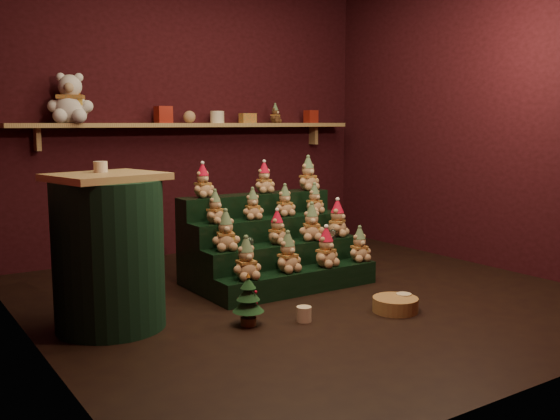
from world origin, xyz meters
TOP-DOWN VIEW (x-y plane):
  - ground at (0.00, 0.00)m, footprint 4.00×4.00m
  - back_wall at (0.00, 2.05)m, footprint 4.00×0.10m
  - left_wall at (-2.05, 0.00)m, footprint 0.10×4.00m
  - right_wall at (2.05, 0.00)m, footprint 0.10×4.00m
  - back_shelf at (0.00, 1.87)m, footprint 3.60×0.26m
  - riser_tier_front at (0.00, 0.10)m, footprint 1.40×0.22m
  - riser_tier_midfront at (0.00, 0.32)m, footprint 1.40×0.22m
  - riser_tier_midback at (0.00, 0.54)m, footprint 1.40×0.22m
  - riser_tier_back at (0.00, 0.76)m, footprint 1.40×0.22m
  - teddy_0 at (-0.49, 0.09)m, footprint 0.24×0.22m
  - teddy_1 at (-0.10, 0.11)m, footprint 0.24×0.22m
  - teddy_2 at (0.25, 0.09)m, footprint 0.26×0.25m
  - teddy_3 at (0.61, 0.09)m, footprint 0.22×0.20m
  - teddy_4 at (-0.52, 0.33)m, footprint 0.27×0.25m
  - teddy_5 at (-0.06, 0.32)m, footprint 0.25×0.24m
  - teddy_6 at (0.27, 0.30)m, footprint 0.28×0.26m
  - teddy_7 at (0.56, 0.32)m, footprint 0.29×0.28m
  - teddy_8 at (-0.51, 0.53)m, footprint 0.23×0.22m
  - teddy_9 at (-0.15, 0.55)m, footprint 0.21×0.19m
  - teddy_10 at (0.17, 0.55)m, footprint 0.19×0.18m
  - teddy_11 at (0.47, 0.53)m, footprint 0.20×0.19m
  - teddy_12 at (-0.49, 0.77)m, footprint 0.22×0.21m
  - teddy_13 at (0.11, 0.78)m, footprint 0.20×0.18m
  - teddy_14 at (0.55, 0.74)m, footprint 0.23×0.21m
  - snow_globe_a at (-0.36, 0.26)m, footprint 0.07×0.07m
  - snow_globe_b at (-0.01, 0.26)m, footprint 0.06×0.06m
  - snow_globe_c at (0.46, 0.26)m, footprint 0.06×0.06m
  - side_table at (-1.51, 0.09)m, footprint 0.77×0.70m
  - table_ornament at (-1.51, 0.19)m, footprint 0.09×0.09m
  - mini_christmas_tree at (-0.74, -0.37)m, footprint 0.21×0.21m
  - mug_left at (-0.39, -0.51)m, footprint 0.10×0.10m
  - mug_right at (0.38, -0.66)m, footprint 0.11×0.11m
  - wicker_basket at (0.28, -0.69)m, footprint 0.39×0.39m
  - white_bear at (-1.23, 1.84)m, footprint 0.49×0.47m
  - brown_bear at (0.92, 1.84)m, footprint 0.18×0.18m
  - gift_tin_red_a at (-0.36, 1.85)m, footprint 0.14×0.14m
  - gift_tin_cream at (0.22, 1.85)m, footprint 0.14×0.14m
  - gift_tin_red_b at (1.40, 1.85)m, footprint 0.12×0.12m
  - shelf_plush_ball at (-0.08, 1.85)m, footprint 0.12×0.12m
  - scarf_gift_box at (0.58, 1.85)m, footprint 0.16×0.10m

SIDE VIEW (x-z plane):
  - ground at x=0.00m, z-range 0.00..0.00m
  - wicker_basket at x=0.28m, z-range 0.00..0.10m
  - mug_left at x=-0.39m, z-range 0.00..0.10m
  - mug_right at x=0.38m, z-range 0.00..0.11m
  - riser_tier_front at x=0.00m, z-range 0.00..0.18m
  - mini_christmas_tree at x=-0.74m, z-range 0.00..0.35m
  - riser_tier_midfront at x=0.00m, z-range 0.00..0.36m
  - riser_tier_midback at x=0.00m, z-range 0.00..0.54m
  - teddy_3 at x=0.61m, z-range 0.18..0.46m
  - teddy_1 at x=-0.10m, z-range 0.18..0.49m
  - teddy_2 at x=0.25m, z-range 0.18..0.49m
  - teddy_0 at x=-0.49m, z-range 0.18..0.49m
  - riser_tier_back at x=0.00m, z-range 0.00..0.72m
  - snow_globe_b at x=-0.01m, z-range 0.36..0.44m
  - snow_globe_c at x=0.46m, z-range 0.36..0.44m
  - snow_globe_a at x=-0.36m, z-range 0.36..0.45m
  - teddy_5 at x=-0.06m, z-range 0.36..0.62m
  - side_table at x=-1.51m, z-range -0.01..1.00m
  - teddy_6 at x=0.27m, z-range 0.36..0.66m
  - teddy_4 at x=-0.52m, z-range 0.36..0.66m
  - teddy_7 at x=0.56m, z-range 0.36..0.66m
  - teddy_9 at x=-0.15m, z-range 0.54..0.79m
  - teddy_11 at x=0.47m, z-range 0.54..0.79m
  - teddy_8 at x=-0.51m, z-range 0.54..0.80m
  - teddy_10 at x=0.17m, z-range 0.54..0.80m
  - teddy_13 at x=0.11m, z-range 0.72..0.98m
  - teddy_12 at x=-0.49m, z-range 0.72..0.99m
  - teddy_14 at x=0.55m, z-range 0.72..1.02m
  - table_ornament at x=-1.51m, z-range 1.01..1.08m
  - back_shelf at x=0.00m, z-range 1.17..1.41m
  - scarf_gift_box at x=0.58m, z-range 1.32..1.42m
  - gift_tin_cream at x=0.22m, z-range 1.32..1.44m
  - shelf_plush_ball at x=-0.08m, z-range 1.32..1.44m
  - gift_tin_red_b at x=1.40m, z-range 1.32..1.46m
  - back_wall at x=0.00m, z-range 0.00..2.80m
  - left_wall at x=-2.05m, z-range 0.00..2.80m
  - right_wall at x=2.05m, z-range 0.00..2.80m
  - gift_tin_red_a at x=-0.36m, z-range 1.32..1.48m
  - brown_bear at x=0.92m, z-range 1.32..1.52m
  - white_bear at x=-1.23m, z-range 1.32..1.86m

